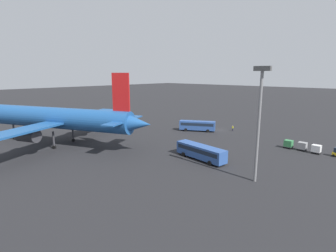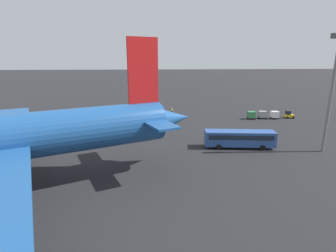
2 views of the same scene
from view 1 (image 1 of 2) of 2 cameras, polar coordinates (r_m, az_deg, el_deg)
ground_plane at (r=89.47m, az=11.05°, el=-0.80°), size 600.00×600.00×0.00m
airplane at (r=74.10m, az=-22.96°, el=1.52°), size 51.11×44.31×18.74m
shuttle_bus_near at (r=86.01m, az=6.40°, el=0.20°), size 11.28×7.85×3.31m
shuttle_bus_far at (r=57.99m, az=7.12°, el=-5.44°), size 12.81×4.39×3.15m
worker_person at (r=88.73m, az=13.90°, el=-0.46°), size 0.38×0.38×1.74m
cargo_cart_white at (r=71.05m, az=29.58°, el=-4.31°), size 2.02×1.71×2.06m
cargo_cart_grey at (r=72.19m, az=27.20°, el=-3.85°), size 2.02×1.71×2.06m
cargo_cart_green at (r=72.83m, az=24.74°, el=-3.50°), size 2.02×1.71×2.06m
light_pole at (r=46.31m, az=19.26°, el=2.48°), size 2.80×0.70×19.80m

